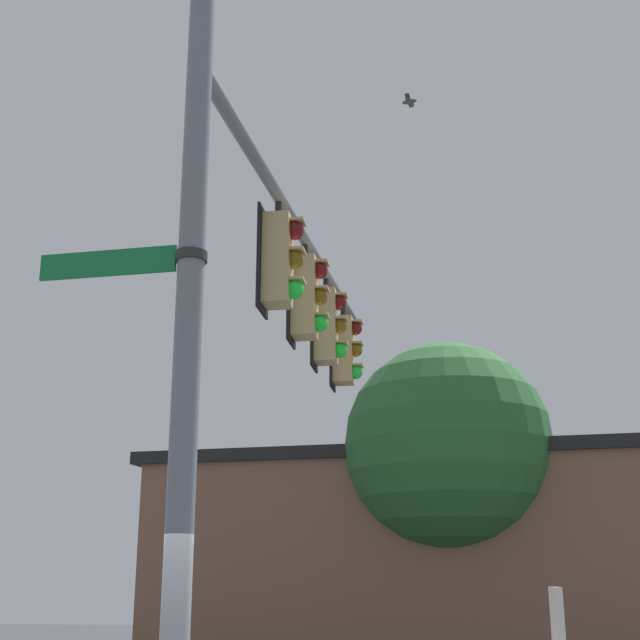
{
  "coord_description": "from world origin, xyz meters",
  "views": [
    {
      "loc": [
        6.42,
        1.98,
        2.17
      ],
      "look_at": [
        -5.04,
        0.3,
        5.59
      ],
      "focal_mm": 49.72,
      "sensor_mm": 36.0,
      "label": 1
    }
  ],
  "objects_px": {
    "traffic_light_arm_end": "(345,350)",
    "bird_flying": "(409,101)",
    "traffic_light_nearest_pole": "(280,260)",
    "street_name_sign": "(140,261)",
    "traffic_light_mid_outer": "(327,326)",
    "traffic_light_mid_inner": "(306,297)"
  },
  "relations": [
    {
      "from": "traffic_light_nearest_pole",
      "to": "traffic_light_mid_inner",
      "type": "distance_m",
      "value": 1.37
    },
    {
      "from": "traffic_light_nearest_pole",
      "to": "traffic_light_mid_outer",
      "type": "relative_size",
      "value": 1.0
    },
    {
      "from": "traffic_light_arm_end",
      "to": "bird_flying",
      "type": "bearing_deg",
      "value": 35.1
    },
    {
      "from": "traffic_light_nearest_pole",
      "to": "traffic_light_mid_outer",
      "type": "bearing_deg",
      "value": 176.56
    },
    {
      "from": "street_name_sign",
      "to": "traffic_light_mid_outer",
      "type": "bearing_deg",
      "value": 171.78
    },
    {
      "from": "traffic_light_mid_inner",
      "to": "traffic_light_mid_outer",
      "type": "relative_size",
      "value": 1.0
    },
    {
      "from": "traffic_light_mid_outer",
      "to": "bird_flying",
      "type": "distance_m",
      "value": 3.53
    },
    {
      "from": "traffic_light_arm_end",
      "to": "bird_flying",
      "type": "height_order",
      "value": "bird_flying"
    },
    {
      "from": "traffic_light_mid_outer",
      "to": "street_name_sign",
      "type": "bearing_deg",
      "value": -8.22
    },
    {
      "from": "traffic_light_nearest_pole",
      "to": "traffic_light_mid_inner",
      "type": "height_order",
      "value": "same"
    },
    {
      "from": "traffic_light_nearest_pole",
      "to": "bird_flying",
      "type": "height_order",
      "value": "bird_flying"
    },
    {
      "from": "traffic_light_mid_inner",
      "to": "bird_flying",
      "type": "bearing_deg",
      "value": 128.2
    },
    {
      "from": "traffic_light_mid_inner",
      "to": "traffic_light_arm_end",
      "type": "bearing_deg",
      "value": 176.56
    },
    {
      "from": "bird_flying",
      "to": "street_name_sign",
      "type": "bearing_deg",
      "value": -21.78
    },
    {
      "from": "traffic_light_arm_end",
      "to": "street_name_sign",
      "type": "bearing_deg",
      "value": -7.27
    },
    {
      "from": "traffic_light_mid_outer",
      "to": "bird_flying",
      "type": "height_order",
      "value": "bird_flying"
    },
    {
      "from": "street_name_sign",
      "to": "bird_flying",
      "type": "height_order",
      "value": "bird_flying"
    },
    {
      "from": "traffic_light_nearest_pole",
      "to": "traffic_light_mid_outer",
      "type": "distance_m",
      "value": 2.74
    },
    {
      "from": "traffic_light_mid_outer",
      "to": "traffic_light_mid_inner",
      "type": "bearing_deg",
      "value": -3.44
    },
    {
      "from": "traffic_light_nearest_pole",
      "to": "traffic_light_arm_end",
      "type": "xyz_separation_m",
      "value": [
        -4.11,
        0.25,
        0.0
      ]
    },
    {
      "from": "traffic_light_nearest_pole",
      "to": "traffic_light_mid_inner",
      "type": "xyz_separation_m",
      "value": [
        -1.37,
        0.08,
        0.0
      ]
    },
    {
      "from": "traffic_light_mid_inner",
      "to": "street_name_sign",
      "type": "height_order",
      "value": "traffic_light_mid_inner"
    }
  ]
}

